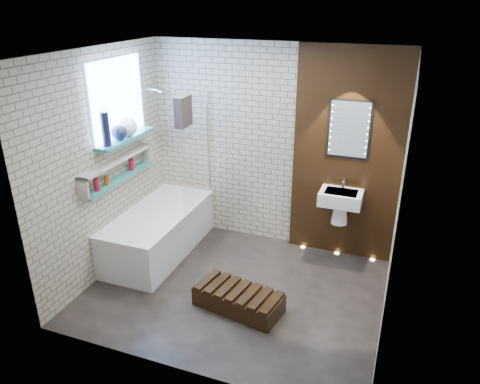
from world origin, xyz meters
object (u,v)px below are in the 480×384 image
at_px(led_mirror, 349,129).
at_px(washbasin, 340,202).
at_px(bathtub, 159,231).
at_px(walnut_step, 238,300).
at_px(bath_screen, 196,151).

bearing_deg(led_mirror, washbasin, -90.00).
bearing_deg(washbasin, bathtub, -163.99).
bearing_deg(walnut_step, washbasin, 59.79).
xyz_separation_m(led_mirror, walnut_step, (-0.80, -1.53, -1.55)).
bearing_deg(walnut_step, led_mirror, 62.43).
relative_size(bath_screen, washbasin, 2.41).
relative_size(bathtub, walnut_step, 1.88).
bearing_deg(bath_screen, led_mirror, 10.66).
distance_m(bathtub, walnut_step, 1.58).
xyz_separation_m(bathtub, walnut_step, (1.37, -0.75, -0.19)).
bearing_deg(led_mirror, bath_screen, -169.34).
height_order(bathtub, walnut_step, bathtub).
distance_m(washbasin, walnut_step, 1.73).
height_order(bath_screen, walnut_step, bath_screen).
relative_size(bathtub, led_mirror, 2.49).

